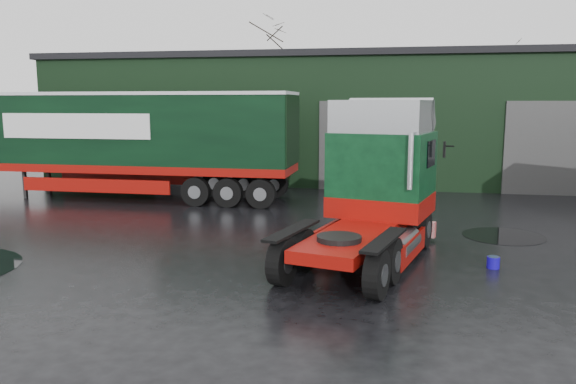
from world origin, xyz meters
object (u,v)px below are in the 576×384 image
at_px(hero_tractor, 362,183).
at_px(tree_back_a, 266,92).
at_px(trailer_left, 126,145).
at_px(wash_bucket, 493,262).
at_px(warehouse, 369,117).
at_px(tree_back_b, 490,105).

distance_m(hero_tractor, tree_back_a, 29.42).
xyz_separation_m(trailer_left, wash_bucket, (13.16, -7.82, -2.05)).
bearing_deg(trailer_left, warehouse, -42.62).
height_order(wash_bucket, tree_back_b, tree_back_b).
relative_size(trailer_left, tree_back_b, 1.88).
height_order(warehouse, tree_back_a, tree_back_a).
distance_m(trailer_left, wash_bucket, 15.44).
relative_size(warehouse, tree_back_b, 4.32).
bearing_deg(tree_back_b, wash_bucket, -98.87).
bearing_deg(warehouse, hero_tractor, -88.37).
xyz_separation_m(warehouse, trailer_left, (-9.50, -10.00, -0.97)).
distance_m(warehouse, tree_back_b, 12.82).
bearing_deg(hero_tractor, trailer_left, 155.95).
xyz_separation_m(wash_bucket, tree_back_a, (-11.66, 27.82, 4.61)).
bearing_deg(warehouse, tree_back_a, 128.66).
xyz_separation_m(warehouse, wash_bucket, (3.66, -17.82, -3.02)).
relative_size(wash_bucket, tree_back_b, 0.04).
bearing_deg(hero_tractor, tree_back_b, 89.70).
relative_size(trailer_left, tree_back_a, 1.48).
xyz_separation_m(hero_tractor, tree_back_a, (-8.51, 28.02, 2.74)).
distance_m(tree_back_a, tree_back_b, 16.03).
bearing_deg(tree_back_b, trailer_left, -131.19).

